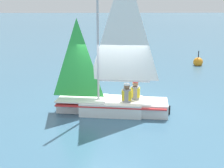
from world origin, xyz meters
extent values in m
plane|color=#38607A|center=(0.00, 0.00, 0.00)|extent=(260.00, 260.00, 0.00)
cube|color=white|center=(0.00, 0.00, 0.24)|extent=(1.71, 2.40, 0.48)
cube|color=white|center=(0.26, 1.54, 0.24)|extent=(0.89, 1.03, 0.48)
cube|color=white|center=(-0.26, -1.54, 0.24)|extent=(1.30, 1.10, 0.48)
cube|color=red|center=(0.00, 0.00, 0.39)|extent=(2.01, 4.11, 0.05)
cube|color=silver|center=(0.18, 1.09, 0.50)|extent=(1.54, 1.99, 0.04)
cylinder|color=#B7B7BC|center=(0.08, 0.49, 2.93)|extent=(0.08, 0.08, 4.90)
cylinder|color=#B7B7BC|center=(-0.07, -0.43, 1.21)|extent=(0.38, 1.85, 0.07)
pyramid|color=white|center=(-0.07, -0.43, 3.25)|extent=(0.34, 1.76, 4.01)
pyramid|color=green|center=(0.21, 1.24, 2.00)|extent=(0.27, 1.34, 2.85)
cube|color=black|center=(-0.34, -2.06, 0.17)|extent=(0.04, 0.08, 0.33)
cube|color=black|center=(-0.27, -0.51, 0.23)|extent=(0.28, 0.32, 0.45)
cylinder|color=gray|center=(-0.27, -0.51, 0.71)|extent=(0.35, 0.35, 0.50)
cube|color=yellow|center=(-0.27, -0.51, 0.73)|extent=(0.31, 0.38, 0.35)
sphere|color=brown|center=(-0.27, -0.51, 1.05)|extent=(0.22, 0.22, 0.22)
cylinder|color=white|center=(-0.27, -0.51, 1.14)|extent=(0.24, 0.24, 0.06)
cube|color=black|center=(0.10, -0.87, 0.23)|extent=(0.28, 0.32, 0.45)
cylinder|color=gray|center=(0.10, -0.87, 0.71)|extent=(0.35, 0.35, 0.50)
cube|color=yellow|center=(0.10, -0.87, 0.73)|extent=(0.31, 0.38, 0.35)
sphere|color=#A87A56|center=(0.10, -0.87, 1.05)|extent=(0.22, 0.22, 0.22)
cylinder|color=red|center=(0.10, -0.87, 1.14)|extent=(0.24, 0.24, 0.06)
sphere|color=orange|center=(8.79, -6.01, 0.22)|extent=(0.62, 0.62, 0.62)
cylinder|color=black|center=(8.79, -6.01, 0.69)|extent=(0.06, 0.06, 0.52)
camera|label=1|loc=(-10.92, 0.50, 3.90)|focal=50.00mm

